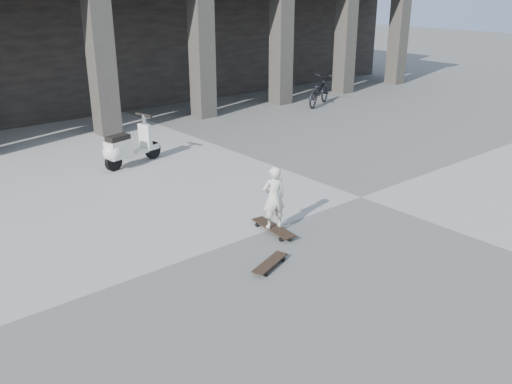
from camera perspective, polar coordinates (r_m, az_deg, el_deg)
ground at (r=11.85m, az=10.98°, el=-0.53°), size 90.00×90.00×0.00m
colonnade at (r=22.43m, az=-17.75°, el=16.83°), size 28.00×8.82×6.00m
longboard at (r=9.97m, az=1.84°, el=-3.82°), size 0.35×1.10×0.11m
skateboard_spare at (r=8.78m, az=1.49°, el=-7.51°), size 0.85×0.47×0.10m
child at (r=9.73m, az=1.88°, el=-0.58°), size 0.49×0.39×1.17m
scooter at (r=13.82m, az=-13.77°, el=4.46°), size 1.74×0.77×1.23m
bicycle at (r=20.88m, az=6.62°, el=10.50°), size 2.15×1.52×1.07m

